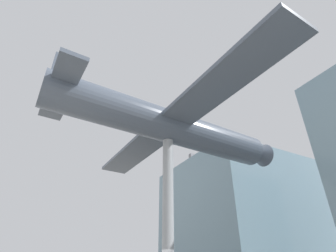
% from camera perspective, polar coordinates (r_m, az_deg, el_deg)
% --- Properties ---
extents(glass_pavilion_left, '(10.93, 12.20, 11.30)m').
position_cam_1_polar(glass_pavilion_left, '(25.91, 16.80, -20.44)').
color(glass_pavilion_left, '#7593A3').
rests_on(glass_pavilion_left, ground_plane).
extents(support_pylon_central, '(0.48, 0.48, 7.27)m').
position_cam_1_polar(support_pylon_central, '(11.46, 0.00, -19.69)').
color(support_pylon_central, '#999EA3').
rests_on(support_pylon_central, ground_plane).
extents(suspended_airplane, '(14.80, 13.29, 2.79)m').
position_cam_1_polar(suspended_airplane, '(13.11, 0.74, -0.18)').
color(suspended_airplane, '#4C5666').
rests_on(suspended_airplane, support_pylon_central).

